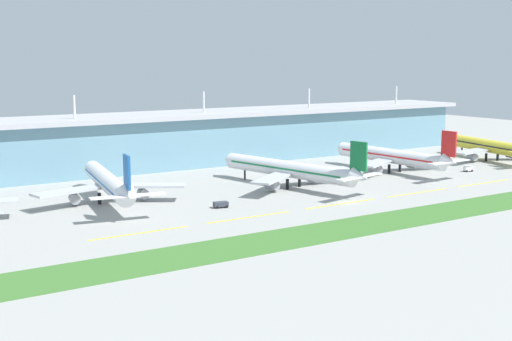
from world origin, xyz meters
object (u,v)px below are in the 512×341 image
at_px(airliner_farthest, 490,146).
at_px(pushback_tug, 221,204).
at_px(airliner_center, 290,170).
at_px(airliner_near_middle, 108,182).
at_px(airliner_far_middle, 392,156).
at_px(baggage_cart, 468,169).

xyz_separation_m(airliner_farthest, pushback_tug, (-151.29, -20.80, -5.34)).
bearing_deg(airliner_center, airliner_near_middle, 170.93).
height_order(airliner_farthest, pushback_tug, airliner_farthest).
distance_m(airliner_far_middle, baggage_cart, 31.65).
bearing_deg(airliner_center, pushback_tug, -157.04).
bearing_deg(airliner_near_middle, airliner_far_middle, -2.40).
bearing_deg(airliner_center, airliner_far_middle, 5.52).
bearing_deg(baggage_cart, airliner_center, 172.41).
bearing_deg(airliner_far_middle, airliner_center, -174.48).
xyz_separation_m(airliner_near_middle, airliner_farthest, (177.27, -5.32, -0.01)).
distance_m(airliner_center, pushback_tug, 41.25).
bearing_deg(baggage_cart, airliner_farthest, 25.49).
xyz_separation_m(baggage_cart, pushback_tug, (-118.52, -5.18, -0.16)).
bearing_deg(airliner_farthest, airliner_far_middle, 179.64).
bearing_deg(pushback_tug, airliner_farthest, 7.83).
bearing_deg(pushback_tug, airliner_near_middle, 134.84).
bearing_deg(baggage_cart, airliner_near_middle, 171.75).
height_order(airliner_far_middle, baggage_cart, airliner_far_middle).
height_order(airliner_near_middle, airliner_farthest, same).
height_order(airliner_center, pushback_tug, airliner_center).
distance_m(airliner_far_middle, airliner_farthest, 59.58).
distance_m(airliner_center, baggage_cart, 81.74).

